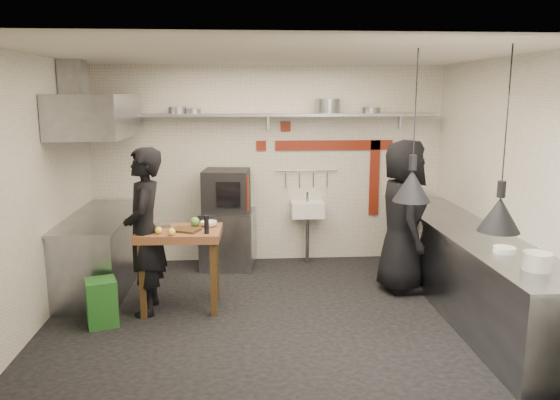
{
  "coord_description": "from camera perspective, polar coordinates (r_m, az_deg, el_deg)",
  "views": [
    {
      "loc": [
        -0.37,
        -5.67,
        2.41
      ],
      "look_at": [
        0.05,
        0.3,
        1.24
      ],
      "focal_mm": 35.0,
      "sensor_mm": 36.0,
      "label": 1
    }
  ],
  "objects": [
    {
      "name": "floor",
      "position": [
        6.18,
        -0.24,
        -11.88
      ],
      "size": [
        5.0,
        5.0,
        0.0
      ],
      "primitive_type": "plane",
      "color": "black",
      "rests_on": "ground"
    },
    {
      "name": "ceiling",
      "position": [
        5.7,
        -0.27,
        15.01
      ],
      "size": [
        5.0,
        5.0,
        0.0
      ],
      "primitive_type": "plane",
      "color": "beige",
      "rests_on": "floor"
    },
    {
      "name": "wall_back",
      "position": [
        7.85,
        -1.24,
        3.68
      ],
      "size": [
        5.0,
        0.04,
        2.8
      ],
      "primitive_type": "cube",
      "color": "silver",
      "rests_on": "floor"
    },
    {
      "name": "wall_front",
      "position": [
        3.73,
        1.83,
        -4.6
      ],
      "size": [
        5.0,
        0.04,
        2.8
      ],
      "primitive_type": "cube",
      "color": "silver",
      "rests_on": "floor"
    },
    {
      "name": "wall_left",
      "position": [
        6.15,
        -24.2,
        0.65
      ],
      "size": [
        0.04,
        4.2,
        2.8
      ],
      "primitive_type": "cube",
      "color": "silver",
      "rests_on": "floor"
    },
    {
      "name": "wall_right",
      "position": [
        6.44,
        22.56,
        1.21
      ],
      "size": [
        0.04,
        4.2,
        2.8
      ],
      "primitive_type": "cube",
      "color": "silver",
      "rests_on": "floor"
    },
    {
      "name": "red_band_horiz",
      "position": [
        7.9,
        5.69,
        5.72
      ],
      "size": [
        1.7,
        0.02,
        0.14
      ],
      "primitive_type": "cube",
      "color": "maroon",
      "rests_on": "wall_back"
    },
    {
      "name": "red_band_vert",
      "position": [
        8.08,
        9.83,
        2.3
      ],
      "size": [
        0.14,
        0.02,
        1.1
      ],
      "primitive_type": "cube",
      "color": "maroon",
      "rests_on": "wall_back"
    },
    {
      "name": "red_tile_a",
      "position": [
        7.79,
        0.6,
        7.69
      ],
      "size": [
        0.14,
        0.02,
        0.14
      ],
      "primitive_type": "cube",
      "color": "maroon",
      "rests_on": "wall_back"
    },
    {
      "name": "red_tile_b",
      "position": [
        7.79,
        -1.98,
        5.7
      ],
      "size": [
        0.14,
        0.02,
        0.14
      ],
      "primitive_type": "cube",
      "color": "maroon",
      "rests_on": "wall_back"
    },
    {
      "name": "back_shelf",
      "position": [
        7.61,
        -1.2,
        8.89
      ],
      "size": [
        4.6,
        0.34,
        0.04
      ],
      "primitive_type": "cube",
      "color": "gray",
      "rests_on": "wall_back"
    },
    {
      "name": "shelf_bracket_left",
      "position": [
        7.9,
        -15.28,
        7.87
      ],
      "size": [
        0.04,
        0.06,
        0.24
      ],
      "primitive_type": "cube",
      "color": "gray",
      "rests_on": "wall_back"
    },
    {
      "name": "shelf_bracket_mid",
      "position": [
        7.76,
        -1.25,
        8.2
      ],
      "size": [
        0.04,
        0.06,
        0.24
      ],
      "primitive_type": "cube",
      "color": "gray",
      "rests_on": "wall_back"
    },
    {
      "name": "shelf_bracket_right",
      "position": [
        8.08,
        12.47,
        8.05
      ],
      "size": [
        0.04,
        0.06,
        0.24
      ],
      "primitive_type": "cube",
      "color": "gray",
      "rests_on": "wall_back"
    },
    {
      "name": "pan_far_left",
      "position": [
        7.65,
        -10.68,
        9.21
      ],
      "size": [
        0.28,
        0.28,
        0.09
      ],
      "primitive_type": "cylinder",
      "rotation": [
        0.0,
        0.0,
        -0.16
      ],
      "color": "gray",
      "rests_on": "back_shelf"
    },
    {
      "name": "pan_mid_left",
      "position": [
        7.63,
        -9.05,
        9.18
      ],
      "size": [
        0.23,
        0.23,
        0.07
      ],
      "primitive_type": "cylinder",
      "rotation": [
        0.0,
        0.0,
        -0.08
      ],
      "color": "gray",
      "rests_on": "back_shelf"
    },
    {
      "name": "stock_pot",
      "position": [
        7.69,
        5.03,
        9.77
      ],
      "size": [
        0.44,
        0.44,
        0.2
      ],
      "primitive_type": "cylinder",
      "rotation": [
        0.0,
        0.0,
        -0.4
      ],
      "color": "gray",
      "rests_on": "back_shelf"
    },
    {
      "name": "pan_right",
      "position": [
        7.81,
        9.5,
        9.24
      ],
      "size": [
        0.27,
        0.27,
        0.08
      ],
      "primitive_type": "cylinder",
      "rotation": [
        0.0,
        0.0,
        -0.11
      ],
      "color": "gray",
      "rests_on": "back_shelf"
    },
    {
      "name": "oven_stand",
      "position": [
        7.71,
        -5.43,
        -4.08
      ],
      "size": [
        0.79,
        0.74,
        0.8
      ],
      "primitive_type": "cube",
      "rotation": [
        0.0,
        0.0,
        -0.12
      ],
      "color": "gray",
      "rests_on": "floor"
    },
    {
      "name": "combi_oven",
      "position": [
        7.57,
        -5.62,
        0.98
      ],
      "size": [
        0.67,
        0.64,
        0.58
      ],
      "primitive_type": "cube",
      "rotation": [
        0.0,
        0.0,
        -0.12
      ],
      "color": "black",
      "rests_on": "oven_stand"
    },
    {
      "name": "oven_door",
      "position": [
        7.32,
        -5.13,
        0.65
      ],
      "size": [
        0.47,
        0.08,
        0.46
      ],
      "primitive_type": "cube",
      "rotation": [
        0.0,
        0.0,
        -0.12
      ],
      "color": "maroon",
      "rests_on": "combi_oven"
    },
    {
      "name": "oven_glass",
      "position": [
        7.26,
        -5.43,
        0.56
      ],
      "size": [
        0.32,
        0.05,
        0.34
      ],
      "primitive_type": "cube",
      "rotation": [
        0.0,
        0.0,
        -0.12
      ],
      "color": "black",
      "rests_on": "oven_door"
    },
    {
      "name": "hand_sink",
      "position": [
        7.82,
        2.87,
        -0.96
      ],
      "size": [
        0.46,
        0.34,
        0.22
      ],
      "primitive_type": "cube",
      "color": "white",
      "rests_on": "wall_back"
    },
    {
      "name": "sink_tap",
      "position": [
        7.79,
        2.88,
        0.33
      ],
      "size": [
        0.03,
        0.03,
        0.14
      ],
      "primitive_type": "cylinder",
      "color": "gray",
      "rests_on": "hand_sink"
    },
    {
      "name": "sink_drain",
      "position": [
        7.89,
        2.87,
        -4.15
      ],
      "size": [
        0.06,
        0.06,
        0.66
      ],
      "primitive_type": "cylinder",
      "color": "gray",
      "rests_on": "floor"
    },
    {
      "name": "utensil_rail",
      "position": [
        7.86,
        2.78,
        3.1
      ],
      "size": [
        0.9,
        0.02,
        0.02
      ],
      "primitive_type": "cylinder",
      "rotation": [
        0.0,
        1.57,
        0.0
      ],
      "color": "gray",
      "rests_on": "wall_back"
    },
    {
      "name": "counter_right",
      "position": [
        6.51,
        19.15,
        -7.07
      ],
      "size": [
        0.7,
        3.8,
        0.9
      ],
      "primitive_type": "cube",
      "color": "gray",
      "rests_on": "floor"
    },
    {
      "name": "counter_right_top",
      "position": [
        6.38,
        19.42,
        -3.1
      ],
      "size": [
        0.76,
        3.9,
        0.03
      ],
      "primitive_type": "cube",
      "color": "gray",
      "rests_on": "counter_right"
    },
    {
      "name": "plate_stack",
      "position": [
        5.15,
        25.26,
        -5.81
      ],
      "size": [
        0.31,
        0.31,
        0.15
      ],
      "primitive_type": "cylinder",
      "rotation": [
        0.0,
        0.0,
        -0.33
      ],
      "color": "white",
      "rests_on": "counter_right_top"
    },
    {
      "name": "small_bowl_right",
      "position": [
        5.61,
        22.4,
        -4.81
      ],
      "size": [
        0.21,
        0.21,
        0.05
      ],
      "primitive_type": "cylinder",
      "rotation": [
        0.0,
        0.0,
        0.02
      ],
      "color": "white",
      "rests_on": "counter_right_top"
    },
    {
      "name": "counter_left",
      "position": [
        7.23,
        -18.16,
        -5.22
      ],
      "size": [
        0.7,
        1.9,
        0.9
      ],
      "primitive_type": "cube",
      "color": "gray",
      "rests_on": "floor"
    },
    {
      "name": "counter_left_top",
      "position": [
        7.12,
        -18.38,
        -1.62
      ],
      "size": [
        0.76,
        2.0,
        0.03
      ],
      "primitive_type": "cube",
      "color": "gray",
      "rests_on": "counter_left"
    },
    {
      "name": "extractor_hood",
      "position": [
        6.95,
        -18.6,
        8.37
      ],
      "size": [
        0.78,
        1.6,
        0.5
      ],
      "primitive_type": "cube",
      "color": "gray",
      "rests_on": "ceiling"
    },
    {
      "name": "hood_duct",
      "position": [
        7.01,
        -20.82,
        11.52
      ],
      "size": [
        0.28,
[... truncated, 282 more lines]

